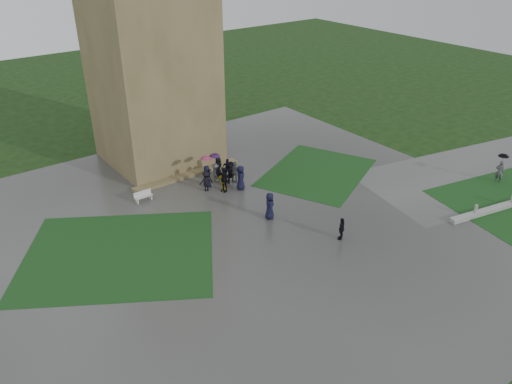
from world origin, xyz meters
TOP-DOWN VIEW (x-y plane):
  - ground at (0.00, 0.00)m, footprint 120.00×120.00m
  - plaza at (0.00, 2.00)m, footprint 34.00×34.00m
  - lawn_inset_left at (-8.50, 4.00)m, footprint 14.10×13.46m
  - lawn_inset_right at (8.50, 5.00)m, footprint 11.12×10.15m
  - tower at (0.00, 15.00)m, footprint 8.00×8.00m
  - tower_plinth at (0.00, 10.60)m, footprint 9.00×0.80m
  - bench at (-4.45, 9.03)m, footprint 1.30×0.41m
  - visitor_cluster at (1.44, 7.68)m, footprint 3.59×3.84m
  - pedestrian_mid at (1.19, 1.83)m, footprint 0.99×1.09m
  - pedestrian_near at (3.17, -2.81)m, footprint 1.00×0.85m
  - pedestrian_path at (18.36, -4.46)m, footprint 0.76×0.76m

SIDE VIEW (x-z plane):
  - ground at x=0.00m, z-range 0.00..0.00m
  - plaza at x=0.00m, z-range 0.00..0.02m
  - lawn_inset_left at x=-8.50m, z-range 0.02..0.03m
  - lawn_inset_right at x=8.50m, z-range 0.02..0.03m
  - tower_plinth at x=0.00m, z-range 0.02..0.24m
  - bench at x=-4.45m, z-range 0.03..0.78m
  - pedestrian_near at x=3.17m, z-range 0.02..1.51m
  - pedestrian_mid at x=1.19m, z-range 0.02..1.88m
  - visitor_cluster at x=1.44m, z-range -0.26..2.22m
  - pedestrian_path at x=18.36m, z-range 0.26..2.58m
  - tower at x=0.00m, z-range 0.00..18.00m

